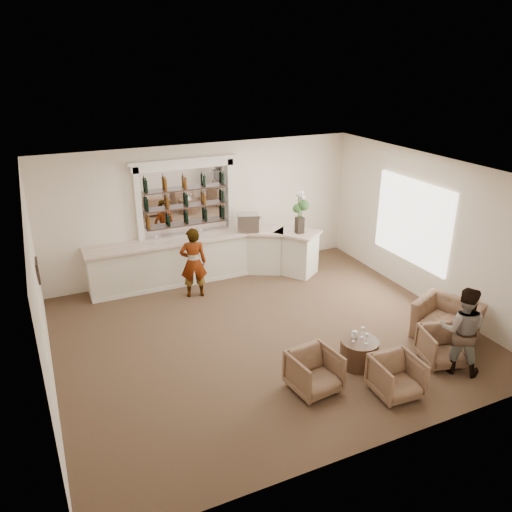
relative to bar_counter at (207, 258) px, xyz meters
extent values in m
plane|color=brown|center=(0.16, -3.00, -0.57)|extent=(8.00, 8.00, 0.00)
cube|color=beige|center=(0.16, 0.50, 1.08)|extent=(8.00, 0.04, 3.30)
cube|color=beige|center=(-3.84, -3.00, 1.08)|extent=(0.04, 7.00, 3.30)
cube|color=beige|center=(4.16, -3.00, 1.08)|extent=(0.04, 7.00, 3.30)
cube|color=white|center=(0.16, -3.00, 2.73)|extent=(8.00, 7.00, 0.04)
cube|color=white|center=(4.13, -2.50, 1.13)|extent=(0.05, 2.40, 1.90)
cube|color=black|center=(-3.81, -1.80, 1.08)|extent=(0.04, 0.46, 0.38)
cube|color=beige|center=(-3.78, -1.80, 1.08)|extent=(0.01, 0.38, 0.30)
cube|color=beige|center=(-0.84, 0.15, -0.03)|extent=(4.00, 0.70, 1.08)
cube|color=beige|center=(-0.84, 0.13, 0.54)|extent=(4.10, 0.82, 0.06)
cube|color=beige|center=(1.51, -0.08, -0.03)|extent=(1.12, 1.04, 1.08)
cube|color=beige|center=(1.51, -0.10, 0.54)|extent=(1.27, 1.19, 0.06)
cube|color=beige|center=(2.21, -0.60, -0.03)|extent=(1.08, 1.14, 1.08)
cube|color=beige|center=(2.21, -0.62, 0.54)|extent=(1.24, 1.29, 0.06)
cube|color=beige|center=(-0.84, -0.18, -0.52)|extent=(4.00, 0.06, 0.10)
cube|color=white|center=(-0.34, 0.48, 1.38)|extent=(2.15, 0.02, 1.65)
cube|color=beige|center=(-1.49, 0.42, 0.88)|extent=(0.14, 0.16, 2.90)
cube|color=beige|center=(0.81, 0.42, 0.88)|extent=(0.14, 0.16, 2.90)
cube|color=beige|center=(-0.34, 0.42, 2.27)|extent=(2.52, 0.16, 0.18)
cube|color=beige|center=(-0.34, 0.42, 2.39)|extent=(2.64, 0.20, 0.08)
cube|color=#332219|center=(-0.34, 0.37, 0.81)|extent=(2.05, 0.20, 0.03)
cube|color=#332219|center=(-0.34, 0.37, 1.25)|extent=(2.05, 0.20, 0.03)
cube|color=#332219|center=(-0.34, 0.37, 1.69)|extent=(2.05, 0.20, 0.03)
cylinder|color=#4D3021|center=(1.26, -4.67, -0.32)|extent=(0.69, 0.69, 0.50)
imported|color=gray|center=(-0.58, -0.76, 0.26)|extent=(0.68, 0.53, 1.67)
imported|color=gray|center=(2.75, -5.53, 0.24)|extent=(1.00, 0.99, 1.63)
imported|color=brown|center=(0.14, -4.97, -0.22)|extent=(0.84, 0.86, 0.71)
imported|color=brown|center=(1.31, -5.63, -0.23)|extent=(0.77, 0.79, 0.68)
imported|color=brown|center=(2.68, -5.25, -0.23)|extent=(0.90, 0.91, 0.68)
imported|color=brown|center=(3.40, -4.60, -0.20)|extent=(1.36, 1.44, 0.74)
cube|color=#ADADB2|center=(1.09, -0.07, 0.79)|extent=(0.63, 0.58, 0.45)
cube|color=black|center=(2.19, -0.73, 0.77)|extent=(0.18, 0.18, 0.41)
cube|color=white|center=(1.24, -4.53, -0.01)|extent=(0.08, 0.08, 0.12)
camera|label=1|loc=(-3.64, -10.90, 4.71)|focal=35.00mm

